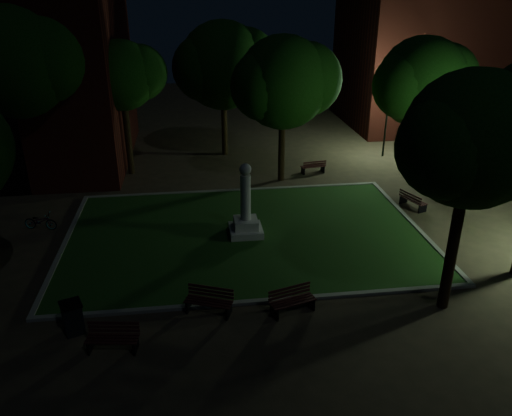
{
  "coord_description": "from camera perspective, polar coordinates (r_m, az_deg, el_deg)",
  "views": [
    {
      "loc": [
        -2.11,
        -17.19,
        9.89
      ],
      "look_at": [
        0.31,
        1.0,
        1.72
      ],
      "focal_mm": 35.0,
      "sensor_mm": 36.0,
      "label": 1
    }
  ],
  "objects": [
    {
      "name": "trash_bin",
      "position": [
        16.73,
        -20.22,
        -11.67
      ],
      "size": [
        0.81,
        0.81,
        1.07
      ],
      "color": "black",
      "rests_on": "ground"
    },
    {
      "name": "tree_nw",
      "position": [
        27.12,
        -25.64,
        14.81
      ],
      "size": [
        6.58,
        5.37,
        9.29
      ],
      "color": "black",
      "rests_on": "ground"
    },
    {
      "name": "lawn",
      "position": [
        21.67,
        -1.16,
        -3.03
      ],
      "size": [
        15.0,
        10.0,
        0.08
      ],
      "primitive_type": "cube",
      "color": "#1D4214",
      "rests_on": "ground"
    },
    {
      "name": "bench_west_near",
      "position": [
        15.77,
        -16.03,
        -14.11
      ],
      "size": [
        1.59,
        0.75,
        0.84
      ],
      "rotation": [
        0.0,
        0.0,
        -0.15
      ],
      "color": "black",
      "rests_on": "ground"
    },
    {
      "name": "tree_far_north",
      "position": [
        31.11,
        -3.59,
        15.95
      ],
      "size": [
        6.45,
        5.26,
        8.19
      ],
      "color": "black",
      "rests_on": "ground"
    },
    {
      "name": "lawn_kerb",
      "position": [
        21.66,
        -1.16,
        -2.99
      ],
      "size": [
        15.4,
        10.4,
        0.12
      ],
      "color": "slate",
      "rests_on": "ground"
    },
    {
      "name": "lamppost_ne",
      "position": [
        32.2,
        14.78,
        10.64
      ],
      "size": [
        1.18,
        0.28,
        4.06
      ],
      "color": "black",
      "rests_on": "ground"
    },
    {
      "name": "bench_right_side",
      "position": [
        25.34,
        17.45,
        0.8
      ],
      "size": [
        0.99,
        1.54,
        0.8
      ],
      "rotation": [
        0.0,
        0.0,
        1.93
      ],
      "color": "black",
      "rests_on": "ground"
    },
    {
      "name": "tree_se",
      "position": [
        15.97,
        23.79,
        7.14
      ],
      "size": [
        5.06,
        4.13,
        7.88
      ],
      "color": "black",
      "rests_on": "ground"
    },
    {
      "name": "ground",
      "position": [
        19.94,
        -0.5,
        -5.73
      ],
      "size": [
        80.0,
        80.0,
        0.0
      ],
      "primitive_type": "plane",
      "color": "#413525"
    },
    {
      "name": "tree_north_er",
      "position": [
        26.53,
        3.35,
        14.12
      ],
      "size": [
        5.92,
        4.83,
        7.78
      ],
      "color": "black",
      "rests_on": "ground"
    },
    {
      "name": "tree_north_wl",
      "position": [
        28.44,
        -14.95,
        14.41
      ],
      "size": [
        4.6,
        3.76,
        7.42
      ],
      "color": "black",
      "rests_on": "ground"
    },
    {
      "name": "monument",
      "position": [
        21.27,
        -1.18,
        -0.83
      ],
      "size": [
        1.4,
        1.4,
        3.2
      ],
      "color": "#ADA8A0",
      "rests_on": "lawn"
    },
    {
      "name": "tree_ne",
      "position": [
        28.21,
        18.66,
        13.47
      ],
      "size": [
        5.8,
        4.73,
        7.69
      ],
      "color": "black",
      "rests_on": "ground"
    },
    {
      "name": "bicycle",
      "position": [
        24.03,
        -23.42,
        -1.4
      ],
      "size": [
        1.55,
        0.83,
        0.77
      ],
      "primitive_type": "imported",
      "rotation": [
        0.0,
        0.0,
        1.34
      ],
      "color": "black",
      "rests_on": "ground"
    },
    {
      "name": "bench_near_right",
      "position": [
        16.77,
        4.13,
        -10.54
      ],
      "size": [
        1.63,
        0.95,
        0.85
      ],
      "rotation": [
        0.0,
        0.0,
        0.29
      ],
      "color": "black",
      "rests_on": "ground"
    },
    {
      "name": "building_far",
      "position": [
        42.46,
        21.75,
        17.15
      ],
      "size": [
        16.0,
        10.0,
        12.0
      ],
      "primitive_type": "cube",
      "color": "#45140D",
      "rests_on": "ground"
    },
    {
      "name": "bench_far_side",
      "position": [
        29.01,
        6.58,
        4.67
      ],
      "size": [
        1.46,
        0.7,
        0.77
      ],
      "rotation": [
        0.0,
        0.0,
        3.3
      ],
      "color": "black",
      "rests_on": "ground"
    },
    {
      "name": "bench_near_left",
      "position": [
        16.76,
        -5.36,
        -10.58
      ],
      "size": [
        1.66,
        1.09,
        0.86
      ],
      "rotation": [
        0.0,
        0.0,
        -0.38
      ],
      "color": "black",
      "rests_on": "ground"
    }
  ]
}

